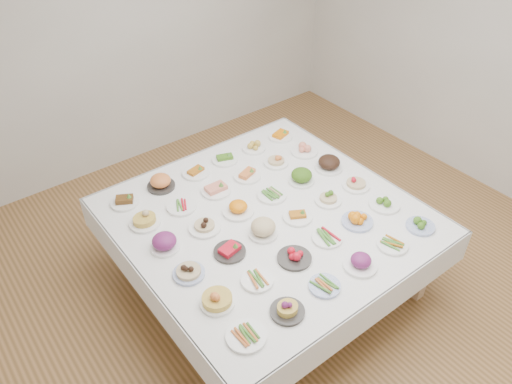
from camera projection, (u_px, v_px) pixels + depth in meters
room_envelope at (304, 79)px, 3.25m from camera, size 5.02×5.02×2.81m
display_table at (268, 221)px, 3.88m from camera, size 2.16×2.16×0.75m
dish_0 at (246, 335)px, 2.94m from camera, size 0.24×0.24×0.05m
dish_1 at (288, 308)px, 3.07m from camera, size 0.22×0.22×0.11m
dish_2 at (325, 285)px, 3.25m from camera, size 0.21×0.21×0.05m
dish_3 at (361, 261)px, 3.38m from camera, size 0.23×0.23×0.12m
dish_4 at (392, 244)px, 3.56m from camera, size 0.22×0.22×0.05m
dish_5 at (421, 224)px, 3.70m from camera, size 0.21×0.21×0.09m
dish_6 at (217, 297)px, 3.12m from camera, size 0.23×0.22×0.14m
dish_7 at (257, 279)px, 3.29m from camera, size 0.22×0.22×0.05m
dish_8 at (294, 256)px, 3.44m from camera, size 0.24×0.24×0.09m
dish_9 at (327, 237)px, 3.61m from camera, size 0.22×0.22×0.06m
dish_10 at (358, 218)px, 3.73m from camera, size 0.23×0.23×0.11m
dish_11 at (385, 201)px, 3.90m from camera, size 0.24×0.24×0.10m
dish_12 at (188, 269)px, 3.32m from camera, size 0.21×0.21×0.11m
dish_13 at (230, 249)px, 3.49m from camera, size 0.23×0.23×0.09m
dish_14 at (263, 228)px, 3.62m from camera, size 0.23×0.23×0.13m
dish_15 at (298, 215)px, 3.79m from camera, size 0.22×0.22×0.09m
dish_16 at (328, 196)px, 3.93m from camera, size 0.21×0.21×0.12m
dish_17 at (356, 182)px, 4.09m from camera, size 0.22×0.22×0.11m
dish_18 at (164, 242)px, 3.51m from camera, size 0.21×0.21×0.12m
dish_19 at (204, 223)px, 3.68m from camera, size 0.24×0.24×0.12m
dish_20 at (238, 206)px, 3.82m from camera, size 0.24×0.24×0.13m
dish_21 at (272, 194)px, 4.00m from camera, size 0.23×0.23×0.05m
dish_22 at (302, 175)px, 4.13m from camera, size 0.21×0.21×0.14m
dish_23 at (329, 162)px, 4.28m from camera, size 0.24×0.24×0.14m
dish_24 at (144, 218)px, 3.72m from camera, size 0.23×0.23×0.13m
dish_25 at (182, 206)px, 3.89m from camera, size 0.23×0.23×0.05m
dish_26 at (216, 188)px, 4.04m from camera, size 0.24×0.24×0.10m
dish_27 at (247, 174)px, 4.20m from camera, size 0.23×0.23×0.09m
dish_28 at (276, 160)px, 4.35m from camera, size 0.21×0.21×0.10m
dish_29 at (304, 148)px, 4.49m from camera, size 0.24×0.24×0.10m
dish_30 at (125, 200)px, 3.92m from camera, size 0.22×0.22×0.09m
dish_31 at (160, 181)px, 4.07m from camera, size 0.23×0.23×0.14m
dish_32 at (196, 171)px, 4.24m from camera, size 0.23×0.23×0.09m
dish_33 at (225, 158)px, 4.40m from camera, size 0.23×0.23×0.09m
dish_34 at (254, 146)px, 4.54m from camera, size 0.21×0.21×0.08m
dish_35 at (280, 134)px, 4.70m from camera, size 0.22×0.22×0.09m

